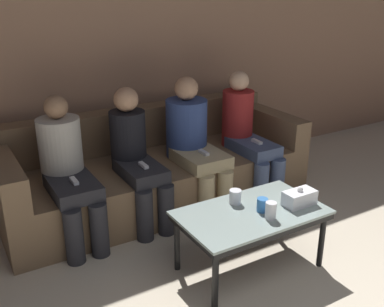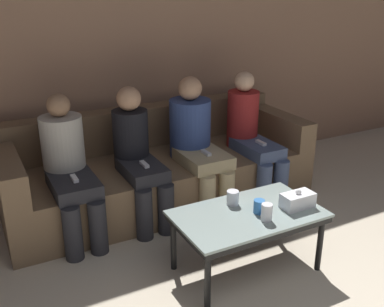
{
  "view_description": "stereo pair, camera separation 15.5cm",
  "coord_description": "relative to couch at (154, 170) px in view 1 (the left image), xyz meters",
  "views": [
    {
      "loc": [
        -1.56,
        -0.27,
        1.84
      ],
      "look_at": [
        0.0,
        2.37,
        0.66
      ],
      "focal_mm": 42.0,
      "sensor_mm": 36.0,
      "label": 1
    },
    {
      "loc": [
        -1.43,
        -0.35,
        1.84
      ],
      "look_at": [
        0.0,
        2.37,
        0.66
      ],
      "focal_mm": 42.0,
      "sensor_mm": 36.0,
      "label": 2
    }
  ],
  "objects": [
    {
      "name": "seated_person_mid_right",
      "position": [
        0.27,
        -0.21,
        0.31
      ],
      "size": [
        0.35,
        0.71,
        1.1
      ],
      "color": "tan",
      "rests_on": "ground_plane"
    },
    {
      "name": "coffee_table",
      "position": [
        0.1,
        -1.26,
        0.11
      ],
      "size": [
        0.96,
        0.56,
        0.43
      ],
      "color": "#8C9E99",
      "rests_on": "ground_plane"
    },
    {
      "name": "seated_person_left_end",
      "position": [
        -0.81,
        -0.23,
        0.28
      ],
      "size": [
        0.32,
        0.71,
        1.08
      ],
      "color": "#28282D",
      "rests_on": "ground_plane"
    },
    {
      "name": "cup_near_left",
      "position": [
        0.14,
        -1.4,
        0.21
      ],
      "size": [
        0.07,
        0.07,
        0.11
      ],
      "color": "silver",
      "rests_on": "coffee_table"
    },
    {
      "name": "cup_near_right",
      "position": [
        0.16,
        -1.29,
        0.2
      ],
      "size": [
        0.07,
        0.07,
        0.09
      ],
      "color": "#3372BF",
      "rests_on": "coffee_table"
    },
    {
      "name": "seated_person_mid_left",
      "position": [
        -0.27,
        -0.24,
        0.28
      ],
      "size": [
        0.31,
        0.67,
        1.08
      ],
      "color": "#28282D",
      "rests_on": "ground_plane"
    },
    {
      "name": "wall_back",
      "position": [
        0.0,
        0.56,
        1.02
      ],
      "size": [
        12.0,
        0.06,
        2.6
      ],
      "color": "#9E755B",
      "rests_on": "ground_plane"
    },
    {
      "name": "cup_far_center",
      "position": [
        0.07,
        -1.11,
        0.2
      ],
      "size": [
        0.08,
        0.08,
        0.1
      ],
      "color": "silver",
      "rests_on": "coffee_table"
    },
    {
      "name": "tissue_box",
      "position": [
        0.43,
        -1.35,
        0.2
      ],
      "size": [
        0.22,
        0.12,
        0.13
      ],
      "color": "white",
      "rests_on": "coffee_table"
    },
    {
      "name": "seated_person_right_end",
      "position": [
        0.81,
        -0.24,
        0.28
      ],
      "size": [
        0.31,
        0.7,
        1.1
      ],
      "color": "#47567A",
      "rests_on": "ground_plane"
    },
    {
      "name": "couch",
      "position": [
        0.0,
        0.0,
        0.0
      ],
      "size": [
        2.63,
        0.98,
        0.77
      ],
      "color": "brown",
      "rests_on": "ground_plane"
    }
  ]
}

